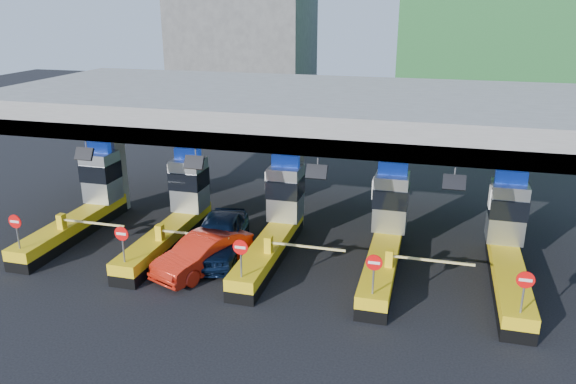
# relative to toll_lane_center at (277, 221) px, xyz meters

# --- Properties ---
(ground) EXTENTS (120.00, 120.00, 0.00)m
(ground) POSITION_rel_toll_lane_center_xyz_m (-0.00, -0.28, -1.40)
(ground) COLOR black
(ground) RESTS_ON ground
(toll_canopy) EXTENTS (28.00, 12.09, 7.00)m
(toll_canopy) POSITION_rel_toll_lane_center_xyz_m (-0.00, 2.59, 4.74)
(toll_canopy) COLOR slate
(toll_canopy) RESTS_ON ground
(toll_lane_far_left) EXTENTS (4.43, 8.00, 4.16)m
(toll_lane_far_left) POSITION_rel_toll_lane_center_xyz_m (-10.00, 0.00, 0.00)
(toll_lane_far_left) COLOR black
(toll_lane_far_left) RESTS_ON ground
(toll_lane_left) EXTENTS (4.43, 8.00, 4.16)m
(toll_lane_left) POSITION_rel_toll_lane_center_xyz_m (-5.00, 0.00, 0.00)
(toll_lane_left) COLOR black
(toll_lane_left) RESTS_ON ground
(toll_lane_center) EXTENTS (4.43, 8.00, 4.16)m
(toll_lane_center) POSITION_rel_toll_lane_center_xyz_m (0.00, 0.00, 0.00)
(toll_lane_center) COLOR black
(toll_lane_center) RESTS_ON ground
(toll_lane_right) EXTENTS (4.43, 8.00, 4.16)m
(toll_lane_right) POSITION_rel_toll_lane_center_xyz_m (5.00, 0.00, 0.00)
(toll_lane_right) COLOR black
(toll_lane_right) RESTS_ON ground
(toll_lane_far_right) EXTENTS (4.43, 8.00, 4.16)m
(toll_lane_far_right) POSITION_rel_toll_lane_center_xyz_m (10.00, 0.00, 0.00)
(toll_lane_far_right) COLOR black
(toll_lane_far_right) RESTS_ON ground
(bg_building_concrete) EXTENTS (14.00, 10.00, 18.00)m
(bg_building_concrete) POSITION_rel_toll_lane_center_xyz_m (-14.00, 35.72, 7.60)
(bg_building_concrete) COLOR #4C4C49
(bg_building_concrete) RESTS_ON ground
(van) EXTENTS (3.10, 5.75, 1.86)m
(van) POSITION_rel_toll_lane_center_xyz_m (-2.33, -1.33, -0.47)
(van) COLOR black
(van) RESTS_ON ground
(red_car) EXTENTS (3.35, 5.05, 1.57)m
(red_car) POSITION_rel_toll_lane_center_xyz_m (-2.46, -2.86, -0.61)
(red_car) COLOR red
(red_car) RESTS_ON ground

